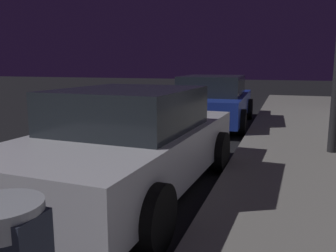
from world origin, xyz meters
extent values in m
cylinder|color=#999EA5|center=(4.25, -0.68, 1.41)|extent=(0.19, 0.19, 0.06)
cube|color=#B7B7BF|center=(2.85, 3.00, 0.57)|extent=(2.06, 4.38, 0.64)
cube|color=#1E2328|center=(2.85, 2.99, 1.15)|extent=(1.73, 2.02, 0.56)
cylinder|color=black|center=(1.96, 4.37, 0.33)|extent=(0.25, 0.67, 0.66)
cylinder|color=black|center=(3.86, 4.29, 0.33)|extent=(0.25, 0.67, 0.66)
cylinder|color=black|center=(1.84, 1.71, 0.33)|extent=(0.25, 0.67, 0.66)
cylinder|color=black|center=(3.74, 1.62, 0.33)|extent=(0.25, 0.67, 0.66)
cube|color=navy|center=(2.85, 8.73, 0.57)|extent=(2.00, 4.48, 0.64)
cube|color=#1E2328|center=(2.86, 8.53, 1.15)|extent=(1.70, 2.28, 0.56)
cylinder|color=black|center=(1.87, 10.07, 0.33)|extent=(0.24, 0.67, 0.66)
cylinder|color=black|center=(3.73, 10.14, 0.33)|extent=(0.24, 0.67, 0.66)
cylinder|color=black|center=(1.97, 7.33, 0.33)|extent=(0.24, 0.67, 0.66)
cylinder|color=black|center=(3.83, 7.40, 0.33)|extent=(0.24, 0.67, 0.66)
camera|label=1|loc=(4.84, -1.25, 1.75)|focal=37.30mm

